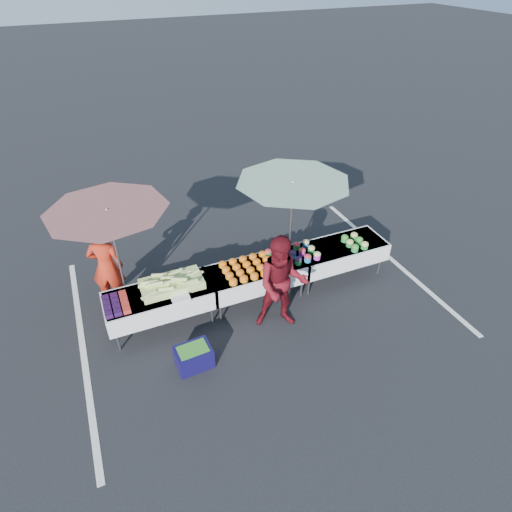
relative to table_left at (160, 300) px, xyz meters
name	(u,v)px	position (x,y,z in m)	size (l,w,h in m)	color
ground	(256,298)	(1.80, 0.00, -0.58)	(80.00, 80.00, 0.00)	black
stripe_left	(83,347)	(-1.40, 0.00, -0.58)	(0.10, 5.00, 0.00)	silver
stripe_right	(391,259)	(5.00, 0.00, -0.58)	(0.10, 5.00, 0.00)	silver
table_left	(160,300)	(0.00, 0.00, 0.00)	(1.86, 0.81, 0.75)	white
table_center	(256,274)	(1.80, 0.00, 0.00)	(1.86, 0.81, 0.75)	white
table_right	(339,252)	(3.60, 0.00, 0.00)	(1.86, 0.81, 0.75)	white
berry_punnets	(116,304)	(-0.71, -0.06, 0.21)	(0.40, 0.54, 0.08)	black
corn_pile	(172,283)	(0.25, 0.05, 0.26)	(1.16, 0.57, 0.26)	#BBDF72
plastic_bags	(180,298)	(0.30, -0.30, 0.19)	(0.30, 0.25, 0.05)	white
carrot_bowls	(249,267)	(1.65, -0.01, 0.22)	(0.95, 0.69, 0.11)	orange
potato_cups	(293,254)	(2.55, 0.00, 0.25)	(0.94, 0.58, 0.16)	#246CA9
bean_baskets	(355,242)	(3.86, -0.10, 0.24)	(0.36, 0.50, 0.15)	#218436
vendor	(106,266)	(-0.72, 0.98, 0.25)	(0.61, 0.40, 1.67)	#AD2613
customer	(282,284)	(1.94, -0.79, 0.32)	(0.88, 0.69, 1.81)	#590D15
umbrella_left	(109,219)	(-0.49, 0.80, 1.30)	(2.38, 2.38, 2.08)	black
umbrella_right	(293,190)	(2.69, 0.40, 1.36)	(2.38, 2.38, 2.14)	black
storage_bin	(194,357)	(0.24, -1.10, -0.39)	(0.59, 0.44, 0.37)	#100C3F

